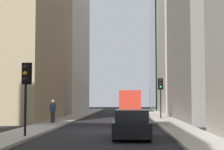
# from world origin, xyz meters

# --- Properties ---
(ground_plane) EXTENTS (135.00, 135.00, 0.00)m
(ground_plane) POSITION_xyz_m (0.00, 0.00, 0.00)
(ground_plane) COLOR black
(sidewalk_right) EXTENTS (90.00, 2.20, 0.14)m
(sidewalk_right) POSITION_xyz_m (0.00, 4.50, 0.07)
(sidewalk_right) COLOR #A8A399
(sidewalk_right) RESTS_ON ground_plane
(sidewalk_left) EXTENTS (90.00, 2.20, 0.14)m
(sidewalk_left) POSITION_xyz_m (0.00, -4.50, 0.07)
(sidewalk_left) COLOR #A8A399
(sidewalk_left) RESTS_ON ground_plane
(building_left_far) EXTENTS (15.27, 10.00, 22.94)m
(building_left_far) POSITION_xyz_m (28.13, -10.60, 11.47)
(building_left_far) COLOR #B7B2A5
(building_left_far) RESTS_ON ground_plane
(building_right_far) EXTENTS (19.36, 10.50, 32.33)m
(building_right_far) POSITION_xyz_m (30.91, 10.60, 16.18)
(building_right_far) COLOR beige
(building_right_far) RESTS_ON ground_plane
(delivery_truck) EXTENTS (6.46, 2.25, 2.84)m
(delivery_truck) POSITION_xyz_m (17.64, -1.40, 1.46)
(delivery_truck) COLOR red
(delivery_truck) RESTS_ON ground_plane
(sedan_black) EXTENTS (4.30, 1.78, 1.42)m
(sedan_black) POSITION_xyz_m (-4.18, -1.40, 0.66)
(sedan_black) COLOR black
(sedan_black) RESTS_ON ground_plane
(traffic_light_foreground) EXTENTS (0.43, 0.52, 3.62)m
(traffic_light_foreground) POSITION_xyz_m (-4.54, 3.83, 2.80)
(traffic_light_foreground) COLOR black
(traffic_light_foreground) RESTS_ON sidewalk_right
(traffic_light_midblock) EXTENTS (0.43, 0.52, 3.80)m
(traffic_light_midblock) POSITION_xyz_m (12.13, -4.28, 2.93)
(traffic_light_midblock) COLOR black
(traffic_light_midblock) RESTS_ON sidewalk_left
(pedestrian) EXTENTS (0.26, 0.44, 1.74)m
(pedestrian) POSITION_xyz_m (5.48, 4.57, 1.09)
(pedestrian) COLOR #33333D
(pedestrian) RESTS_ON sidewalk_right
(discarded_bottle) EXTENTS (0.07, 0.07, 0.27)m
(discarded_bottle) POSITION_xyz_m (1.11, -3.81, 0.25)
(discarded_bottle) COLOR #999EA3
(discarded_bottle) RESTS_ON sidewalk_left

